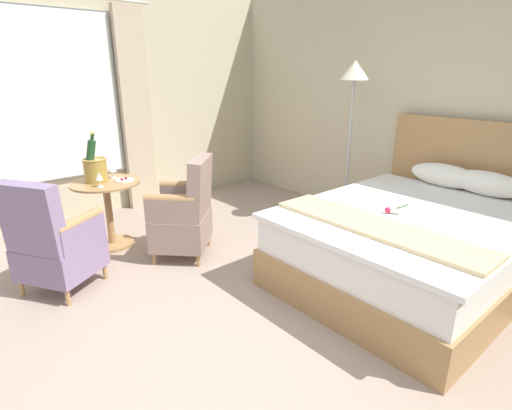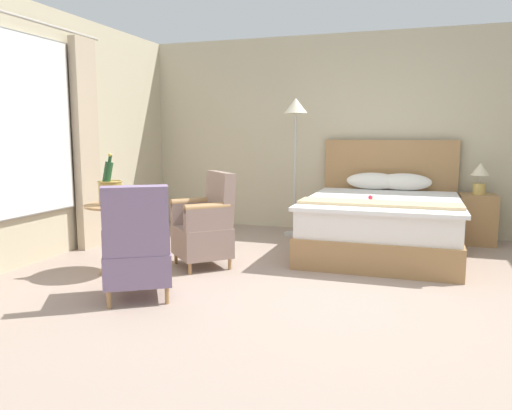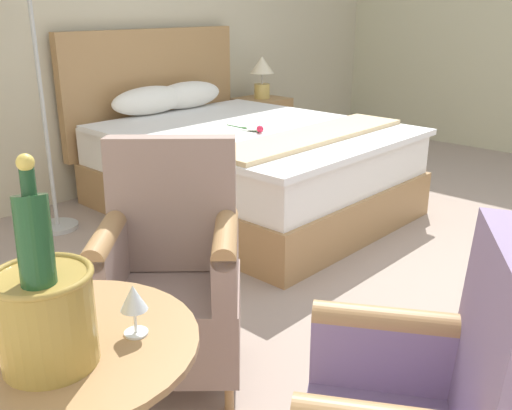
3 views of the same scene
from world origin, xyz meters
TOP-DOWN VIEW (x-y plane):
  - ground_plane at (0.00, 0.00)m, footprint 8.04×8.04m
  - wall_headboard_side at (0.00, 3.04)m, footprint 6.66×0.12m
  - bed at (0.18, 1.89)m, footprint 1.72×2.18m
  - nightstand at (1.27, 2.67)m, footprint 0.46×0.42m
  - bedside_lamp at (1.27, 2.67)m, footprint 0.23×0.23m
  - champagne_bucket at (-2.26, 0.11)m, footprint 0.23×0.23m
  - wine_glass_near_bucket at (-2.05, 0.07)m, footprint 0.07×0.07m
  - snack_plate at (-2.12, 0.34)m, footprint 0.19×0.19m
  - armchair_by_window at (-1.49, 0.64)m, footprint 0.75×0.75m

SIDE VIEW (x-z plane):
  - ground_plane at x=0.00m, z-range 0.00..0.00m
  - nightstand at x=1.27m, z-range 0.00..0.62m
  - bed at x=0.18m, z-range -0.28..0.99m
  - armchair_by_window at x=-1.49m, z-range -0.06..0.91m
  - snack_plate at x=-2.12m, z-range 0.67..0.70m
  - wine_glass_near_bucket at x=-2.05m, z-range 0.71..0.84m
  - champagne_bucket at x=-2.26m, z-range 0.58..1.07m
  - bedside_lamp at x=1.27m, z-range 0.67..1.06m
  - wall_headboard_side at x=0.00m, z-range 0.00..2.70m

